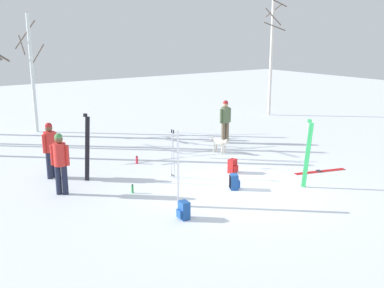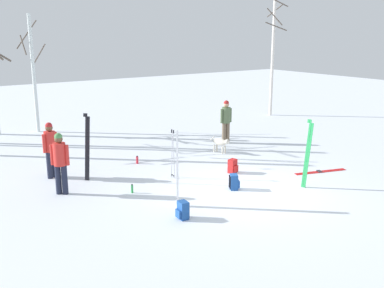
% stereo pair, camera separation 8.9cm
% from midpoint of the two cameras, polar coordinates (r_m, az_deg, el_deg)
% --- Properties ---
extents(ground_plane, '(60.00, 60.00, 0.00)m').
position_cam_midpoint_polar(ground_plane, '(12.73, 6.68, -5.84)').
color(ground_plane, white).
extents(person_0, '(0.52, 0.34, 1.72)m').
position_cam_midpoint_polar(person_0, '(17.74, 4.13, 3.23)').
color(person_0, '#72604C').
rests_on(person_0, ground_plane).
extents(person_1, '(0.49, 0.34, 1.72)m').
position_cam_midpoint_polar(person_1, '(14.07, -17.82, -0.32)').
color(person_1, '#1E2338').
rests_on(person_1, ground_plane).
extents(person_2, '(0.42, 0.37, 1.72)m').
position_cam_midpoint_polar(person_2, '(12.55, -16.67, -1.94)').
color(person_2, '#1E2338').
rests_on(person_2, ground_plane).
extents(dog, '(0.35, 0.88, 0.57)m').
position_cam_midpoint_polar(dog, '(16.36, 3.46, 0.18)').
color(dog, beige).
rests_on(dog, ground_plane).
extents(ski_pair_planted_0, '(0.11, 0.10, 1.99)m').
position_cam_midpoint_polar(ski_pair_planted_0, '(11.20, -2.02, -3.23)').
color(ski_pair_planted_0, white).
rests_on(ski_pair_planted_0, ground_plane).
extents(ski_pair_planted_1, '(0.22, 0.16, 2.04)m').
position_cam_midpoint_polar(ski_pair_planted_1, '(13.49, -13.41, -0.47)').
color(ski_pair_planted_1, black).
rests_on(ski_pair_planted_1, ground_plane).
extents(ski_pair_planted_2, '(0.09, 0.25, 1.99)m').
position_cam_midpoint_polar(ski_pair_planted_2, '(12.94, 14.33, -1.27)').
color(ski_pair_planted_2, green).
rests_on(ski_pair_planted_2, ground_plane).
extents(ski_pair_lying_0, '(1.76, 0.68, 0.05)m').
position_cam_midpoint_polar(ski_pair_lying_0, '(14.80, 15.85, -3.38)').
color(ski_pair_lying_0, red).
rests_on(ski_pair_lying_0, ground_plane).
extents(ski_poles_0, '(0.07, 0.21, 1.50)m').
position_cam_midpoint_polar(ski_poles_0, '(13.46, -2.65, -1.08)').
color(ski_poles_0, '#B2B2BC').
rests_on(ski_poles_0, ground_plane).
extents(backpack_0, '(0.31, 0.33, 0.44)m').
position_cam_midpoint_polar(backpack_0, '(14.14, 5.03, -2.83)').
color(backpack_0, red).
rests_on(backpack_0, ground_plane).
extents(backpack_1, '(0.34, 0.33, 0.44)m').
position_cam_midpoint_polar(backpack_1, '(12.68, 5.22, -4.85)').
color(backpack_1, '#1E4C99').
rests_on(backpack_1, ground_plane).
extents(backpack_2, '(0.30, 0.27, 0.44)m').
position_cam_midpoint_polar(backpack_2, '(10.71, -1.31, -8.47)').
color(backpack_2, '#1E4C99').
rests_on(backpack_2, ground_plane).
extents(water_bottle_0, '(0.08, 0.08, 0.27)m').
position_cam_midpoint_polar(water_bottle_0, '(15.18, -7.21, -2.04)').
color(water_bottle_0, red).
rests_on(water_bottle_0, ground_plane).
extents(water_bottle_1, '(0.06, 0.06, 0.25)m').
position_cam_midpoint_polar(water_bottle_1, '(12.49, -7.81, -5.70)').
color(water_bottle_1, green).
rests_on(water_bottle_1, ground_plane).
extents(birch_tree_4, '(1.09, 0.93, 5.08)m').
position_cam_midpoint_polar(birch_tree_4, '(20.69, -19.85, 8.66)').
color(birch_tree_4, silver).
rests_on(birch_tree_4, ground_plane).
extents(birch_tree_5, '(1.42, 1.42, 6.58)m').
position_cam_midpoint_polar(birch_tree_5, '(23.86, 10.01, 11.80)').
color(birch_tree_5, silver).
rests_on(birch_tree_5, ground_plane).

